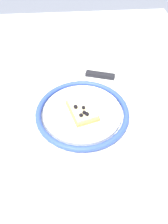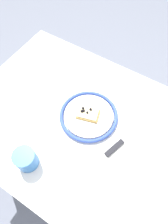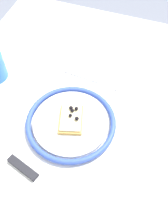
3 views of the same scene
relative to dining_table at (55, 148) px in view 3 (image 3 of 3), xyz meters
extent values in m
plane|color=slate|center=(0.00, 0.00, -0.63)|extent=(6.00, 6.00, 0.00)
cube|color=white|center=(0.00, 0.00, 0.07)|extent=(1.13, 0.74, 0.03)
cylinder|color=#4C4742|center=(-0.50, -0.31, -0.29)|extent=(0.05, 0.05, 0.69)
cylinder|color=#4C4742|center=(-0.50, 0.31, -0.29)|extent=(0.05, 0.05, 0.69)
cylinder|color=white|center=(-0.04, 0.04, 0.10)|extent=(0.21, 0.21, 0.02)
torus|color=#334FB2|center=(-0.04, 0.04, 0.10)|extent=(0.25, 0.25, 0.02)
cube|color=tan|center=(-0.05, 0.04, 0.11)|extent=(0.10, 0.09, 0.01)
cube|color=beige|center=(-0.05, 0.04, 0.12)|extent=(0.09, 0.08, 0.01)
sphere|color=black|center=(-0.05, 0.06, 0.13)|extent=(0.01, 0.01, 0.01)
sphere|color=black|center=(-0.05, 0.04, 0.13)|extent=(0.01, 0.01, 0.01)
sphere|color=black|center=(-0.07, 0.03, 0.13)|extent=(0.01, 0.01, 0.01)
sphere|color=black|center=(-0.07, 0.04, 0.13)|extent=(0.01, 0.01, 0.01)
sphere|color=black|center=(-0.07, 0.04, 0.13)|extent=(0.01, 0.01, 0.01)
cube|color=silver|center=(0.15, 0.09, 0.09)|extent=(0.06, 0.15, 0.00)
cube|color=black|center=(0.12, -0.03, 0.10)|extent=(0.05, 0.09, 0.01)
cube|color=silver|center=(-0.22, 0.01, 0.09)|extent=(0.02, 0.11, 0.00)
cube|color=silver|center=(-0.21, 0.13, 0.09)|extent=(0.02, 0.04, 0.00)
camera|label=1|loc=(-0.47, 0.07, 0.57)|focal=38.77mm
camera|label=2|loc=(0.15, -0.31, 0.83)|focal=31.80mm
camera|label=3|loc=(0.29, 0.19, 0.70)|focal=41.45mm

